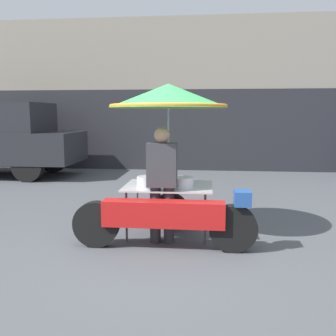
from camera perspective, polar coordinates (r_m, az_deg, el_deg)
The scene contains 4 objects.
ground_plane at distance 4.53m, azimuth -1.28°, elevation -13.48°, with size 36.00×36.00×0.00m, color #4C4F54.
shopfront_building at distance 12.23m, azimuth 3.52°, elevation 10.79°, with size 28.00×2.06×4.49m.
vendor_motorcycle_cart at distance 5.00m, azimuth 0.01°, elevation 6.63°, with size 2.30×1.61×2.08m.
vendor_person at distance 4.82m, azimuth -0.91°, elevation -1.75°, with size 0.38×0.22×1.51m.
Camera 1 is at (0.54, -4.18, 1.67)m, focal length 40.00 mm.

